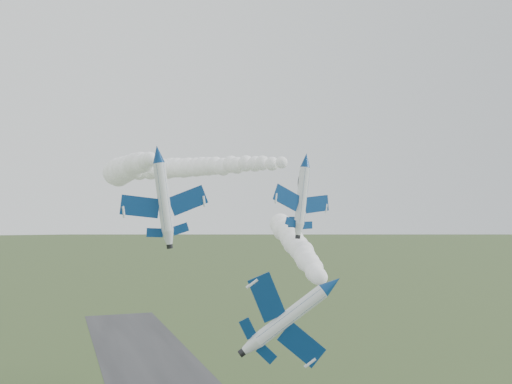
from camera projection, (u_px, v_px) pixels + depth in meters
jet_lead at (332, 284)px, 58.26m from camera, size 6.78×12.75×8.61m
smoke_trail_jet_lead at (295, 242)px, 97.07m from camera, size 22.86×69.76×4.84m
jet_pair_left at (158, 154)px, 73.99m from camera, size 11.14×13.54×3.51m
smoke_trail_jet_pair_left at (130, 167)px, 104.46m from camera, size 5.95×58.09×5.76m
jet_pair_right at (306, 160)px, 80.65m from camera, size 10.24×12.00×3.20m
smoke_trail_jet_pair_right at (180, 167)px, 109.59m from camera, size 25.06×65.07×5.06m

